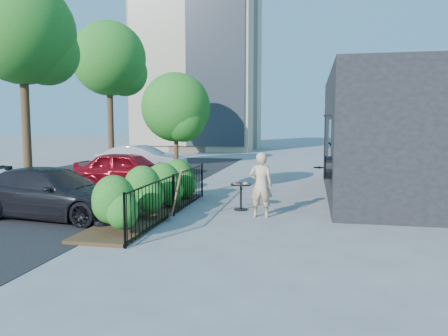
% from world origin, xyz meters
% --- Properties ---
extents(ground, '(120.00, 120.00, 0.00)m').
position_xyz_m(ground, '(0.00, 0.00, 0.00)').
color(ground, gray).
rests_on(ground, ground).
extents(shop_building, '(6.22, 9.00, 4.00)m').
position_xyz_m(shop_building, '(5.50, 4.50, 2.00)').
color(shop_building, black).
rests_on(shop_building, ground).
extents(fence, '(0.05, 6.05, 1.10)m').
position_xyz_m(fence, '(-1.50, 0.00, 0.56)').
color(fence, black).
rests_on(fence, ground).
extents(planting_bed, '(1.30, 6.00, 0.08)m').
position_xyz_m(planting_bed, '(-2.20, 0.00, 0.04)').
color(planting_bed, '#382616').
rests_on(planting_bed, ground).
extents(shrubs, '(1.10, 5.60, 1.24)m').
position_xyz_m(shrubs, '(-2.10, 0.10, 0.70)').
color(shrubs, '#155D1B').
rests_on(shrubs, ground).
extents(patio_tree, '(2.20, 2.20, 3.94)m').
position_xyz_m(patio_tree, '(-2.24, 2.76, 2.76)').
color(patio_tree, '#3F2B19').
rests_on(patio_tree, ground).
extents(street, '(9.00, 30.00, 0.01)m').
position_xyz_m(street, '(-7.00, 3.00, 0.00)').
color(street, black).
rests_on(street, ground).
extents(street_tree_near, '(4.40, 4.40, 8.28)m').
position_xyz_m(street_tree_near, '(-9.94, 5.96, 5.92)').
color(street_tree_near, '#3F2B19').
rests_on(street_tree_near, ground).
extents(street_tree_far, '(4.40, 4.40, 8.28)m').
position_xyz_m(street_tree_far, '(-9.94, 13.96, 5.92)').
color(street_tree_far, '#3F2B19').
rests_on(street_tree_far, ground).
extents(cafe_table, '(0.58, 0.58, 0.78)m').
position_xyz_m(cafe_table, '(0.09, 1.12, 0.50)').
color(cafe_table, black).
rests_on(cafe_table, ground).
extents(woman, '(0.61, 0.41, 1.67)m').
position_xyz_m(woman, '(0.73, 0.33, 0.83)').
color(woman, tan).
rests_on(woman, ground).
extents(shovel, '(0.45, 0.17, 1.33)m').
position_xyz_m(shovel, '(-1.25, -0.62, 0.58)').
color(shovel, brown).
rests_on(shovel, ground).
extents(car_red, '(4.09, 1.84, 1.37)m').
position_xyz_m(car_red, '(-4.53, 4.14, 0.68)').
color(car_red, maroon).
rests_on(car_red, ground).
extents(car_silver, '(4.12, 1.46, 1.35)m').
position_xyz_m(car_silver, '(-5.73, 8.36, 0.68)').
color(car_silver, '#AAAAAF').
rests_on(car_silver, ground).
extents(car_darkgrey, '(4.50, 2.14, 1.27)m').
position_xyz_m(car_darkgrey, '(-4.44, -0.79, 0.63)').
color(car_darkgrey, black).
rests_on(car_darkgrey, ground).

